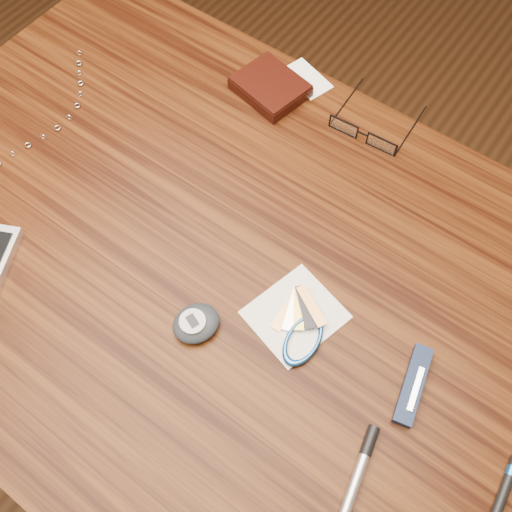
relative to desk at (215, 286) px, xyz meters
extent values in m
plane|color=#472814|center=(0.00, 0.00, -0.65)|extent=(3.80, 3.80, 0.00)
cube|color=#391A09|center=(0.00, 0.00, 0.08)|extent=(1.00, 0.70, 0.03)
cylinder|color=#4C2814|center=(-0.45, 0.30, -0.29)|extent=(0.05, 0.05, 0.71)
cube|color=black|center=(-0.10, 0.27, 0.11)|extent=(0.11, 0.10, 0.02)
cube|color=black|center=(-0.10, 0.27, 0.12)|extent=(0.11, 0.10, 0.00)
cube|color=white|center=(-0.07, 0.32, 0.10)|extent=(0.09, 0.07, 0.00)
cube|color=black|center=(0.03, 0.27, 0.11)|extent=(0.05, 0.00, 0.02)
cube|color=white|center=(0.03, 0.27, 0.11)|extent=(0.04, 0.00, 0.02)
cylinder|color=black|center=(0.01, 0.32, 0.10)|extent=(0.01, 0.11, 0.00)
cube|color=black|center=(0.09, 0.27, 0.11)|extent=(0.05, 0.00, 0.02)
cube|color=white|center=(0.09, 0.27, 0.11)|extent=(0.04, 0.00, 0.02)
cylinder|color=black|center=(0.11, 0.33, 0.10)|extent=(0.01, 0.11, 0.00)
cube|color=black|center=(0.06, 0.27, 0.12)|extent=(0.01, 0.00, 0.00)
torus|color=white|center=(-0.32, -0.04, 0.11)|extent=(0.01, 0.01, 0.01)
torus|color=white|center=(-0.32, -0.02, 0.11)|extent=(0.01, 0.01, 0.00)
torus|color=white|center=(-0.31, 0.01, 0.11)|extent=(0.01, 0.00, 0.01)
torus|color=white|center=(-0.30, 0.03, 0.11)|extent=(0.01, 0.01, 0.00)
torus|color=white|center=(-0.30, 0.05, 0.11)|extent=(0.01, 0.01, 0.01)
torus|color=white|center=(-0.31, 0.08, 0.11)|extent=(0.01, 0.01, 0.00)
torus|color=white|center=(-0.32, 0.10, 0.11)|extent=(0.01, 0.01, 0.01)
torus|color=white|center=(-0.34, 0.11, 0.11)|extent=(0.01, 0.01, 0.00)
torus|color=white|center=(-0.35, 0.13, 0.11)|extent=(0.01, 0.01, 0.01)
torus|color=white|center=(-0.37, 0.14, 0.11)|extent=(0.01, 0.01, 0.00)
torus|color=white|center=(-0.39, 0.16, 0.11)|extent=(0.01, 0.01, 0.01)
ellipsoid|color=black|center=(0.05, -0.09, 0.11)|extent=(0.07, 0.07, 0.02)
cylinder|color=#A0A2A8|center=(0.05, -0.09, 0.12)|extent=(0.03, 0.03, 0.00)
cube|color=black|center=(0.05, -0.09, 0.13)|extent=(0.02, 0.02, 0.00)
cube|color=silver|center=(0.14, -0.01, 0.10)|extent=(0.12, 0.12, 0.00)
torus|color=#21559B|center=(0.16, -0.03, 0.11)|extent=(0.06, 0.06, 0.01)
cube|color=olive|center=(0.12, -0.01, 0.10)|extent=(0.02, 0.06, 0.00)
cube|color=silver|center=(0.13, 0.00, 0.11)|extent=(0.03, 0.06, 0.00)
cube|color=olive|center=(0.14, 0.00, 0.11)|extent=(0.04, 0.05, 0.00)
cube|color=black|center=(0.14, 0.01, 0.11)|extent=(0.05, 0.05, 0.00)
cube|color=olive|center=(0.15, 0.01, 0.11)|extent=(0.06, 0.04, 0.00)
cube|color=black|center=(0.29, 0.00, 0.11)|extent=(0.04, 0.10, 0.01)
cube|color=silver|center=(0.30, -0.01, 0.11)|extent=(0.02, 0.05, 0.00)
cylinder|color=#B8B8BD|center=(0.30, -0.14, 0.11)|extent=(0.04, 0.15, 0.01)
cylinder|color=black|center=(0.28, -0.08, 0.11)|extent=(0.02, 0.03, 0.01)
cylinder|color=black|center=(0.42, -0.04, 0.11)|extent=(0.02, 0.08, 0.01)
cylinder|color=#1B5FAA|center=(0.42, -0.02, 0.11)|extent=(0.01, 0.01, 0.01)
camera|label=1|loc=(0.25, -0.25, 0.74)|focal=40.00mm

